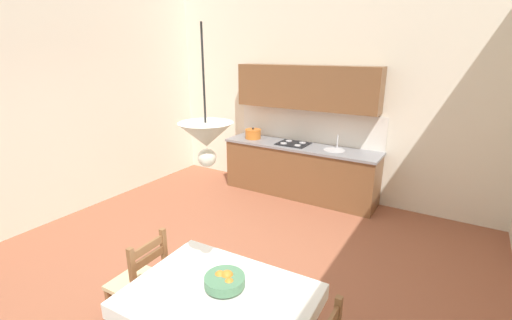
# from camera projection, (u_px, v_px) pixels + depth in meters

# --- Properties ---
(ground_plane) EXTENTS (6.37, 6.79, 0.10)m
(ground_plane) POSITION_uv_depth(u_px,v_px,m) (206.00, 288.00, 3.77)
(ground_plane) COLOR #99563D
(wall_back) EXTENTS (6.37, 0.12, 3.96)m
(wall_back) POSITION_uv_depth(u_px,v_px,m) (323.00, 79.00, 5.73)
(wall_back) COLOR silver
(wall_back) RESTS_ON ground_plane
(wall_left) EXTENTS (0.12, 6.79, 3.96)m
(wall_left) POSITION_uv_depth(u_px,v_px,m) (28.00, 85.00, 4.63)
(wall_left) COLOR silver
(wall_left) RESTS_ON ground_plane
(kitchen_cabinetry) EXTENTS (2.67, 0.63, 2.20)m
(kitchen_cabinetry) POSITION_uv_depth(u_px,v_px,m) (301.00, 147.00, 5.89)
(kitchen_cabinetry) COLOR brown
(kitchen_cabinetry) RESTS_ON ground_plane
(dining_table) EXTENTS (1.35, 1.03, 0.75)m
(dining_table) POSITION_uv_depth(u_px,v_px,m) (220.00, 308.00, 2.52)
(dining_table) COLOR #56331C
(dining_table) RESTS_ON ground_plane
(dining_chair_tv_side) EXTENTS (0.43, 0.43, 0.93)m
(dining_chair_tv_side) POSITION_uv_depth(u_px,v_px,m) (141.00, 283.00, 3.09)
(dining_chair_tv_side) COLOR #D1BC89
(dining_chair_tv_side) RESTS_ON ground_plane
(fruit_bowl) EXTENTS (0.30, 0.30, 0.12)m
(fruit_bowl) POSITION_uv_depth(u_px,v_px,m) (225.00, 281.00, 2.53)
(fruit_bowl) COLOR #4C7F5B
(fruit_bowl) RESTS_ON dining_table
(pendant_lamp) EXTENTS (0.32, 0.32, 0.80)m
(pendant_lamp) POSITION_uv_depth(u_px,v_px,m) (206.00, 136.00, 2.01)
(pendant_lamp) COLOR black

